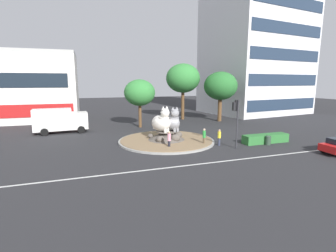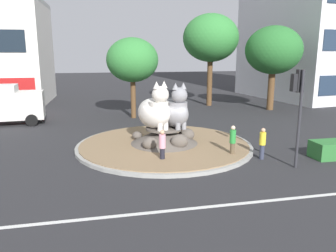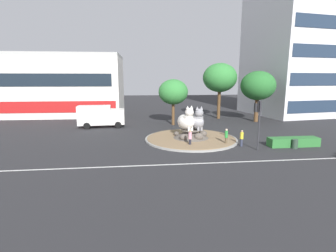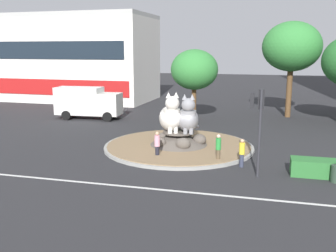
{
  "view_description": "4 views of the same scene",
  "coord_description": "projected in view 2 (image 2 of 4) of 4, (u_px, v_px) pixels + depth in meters",
  "views": [
    {
      "loc": [
        -8.46,
        -25.15,
        6.38
      ],
      "look_at": [
        -0.18,
        -1.08,
        1.89
      ],
      "focal_mm": 26.94,
      "sensor_mm": 36.0,
      "label": 1
    },
    {
      "loc": [
        -3.79,
        -18.46,
        5.4
      ],
      "look_at": [
        0.04,
        -0.87,
        1.44
      ],
      "focal_mm": 35.36,
      "sensor_mm": 36.0,
      "label": 2
    },
    {
      "loc": [
        -5.68,
        -26.87,
        6.68
      ],
      "look_at": [
        -2.66,
        -0.6,
        1.73
      ],
      "focal_mm": 26.72,
      "sensor_mm": 36.0,
      "label": 3
    },
    {
      "loc": [
        5.7,
        -24.84,
        6.71
      ],
      "look_at": [
        -0.72,
        -0.15,
        1.52
      ],
      "focal_mm": 40.59,
      "sensor_mm": 36.0,
      "label": 4
    }
  ],
  "objects": [
    {
      "name": "ground_plane",
      "position": [
        164.0,
        147.0,
        19.56
      ],
      "size": [
        160.0,
        160.0,
        0.0
      ],
      "primitive_type": "plane",
      "color": "#28282B"
    },
    {
      "name": "lane_centreline",
      "position": [
        209.0,
        207.0,
        11.9
      ],
      "size": [
        112.0,
        0.2,
        0.01
      ],
      "primitive_type": "cube",
      "color": "silver",
      "rests_on": "ground"
    },
    {
      "name": "roundabout_island",
      "position": [
        164.0,
        141.0,
        19.49
      ],
      "size": [
        10.27,
        10.27,
        1.17
      ],
      "color": "gray",
      "rests_on": "ground"
    },
    {
      "name": "cat_statue_white",
      "position": [
        155.0,
        111.0,
        18.91
      ],
      "size": [
        2.4,
        3.03,
        2.74
      ],
      "rotation": [
        0.0,
        0.0,
        -1.12
      ],
      "color": "silver",
      "rests_on": "roundabout_island"
    },
    {
      "name": "cat_statue_grey",
      "position": [
        175.0,
        111.0,
        19.18
      ],
      "size": [
        1.98,
        2.93,
        2.64
      ],
      "rotation": [
        0.0,
        0.0,
        -1.32
      ],
      "color": "gray",
      "rests_on": "roundabout_island"
    },
    {
      "name": "traffic_light_mast",
      "position": [
        298.0,
        97.0,
        15.33
      ],
      "size": [
        0.71,
        0.53,
        4.68
      ],
      "rotation": [
        0.0,
        0.0,
        1.57
      ],
      "color": "#2D2D33",
      "rests_on": "ground"
    },
    {
      "name": "broadleaf_tree_behind_island",
      "position": [
        211.0,
        38.0,
        33.65
      ],
      "size": [
        5.67,
        5.67,
        9.36
      ],
      "color": "brown",
      "rests_on": "ground"
    },
    {
      "name": "second_tree_near_tower",
      "position": [
        274.0,
        51.0,
        31.28
      ],
      "size": [
        5.32,
        5.32,
        7.98
      ],
      "color": "brown",
      "rests_on": "ground"
    },
    {
      "name": "third_tree_left",
      "position": [
        132.0,
        60.0,
        27.36
      ],
      "size": [
        4.3,
        4.3,
        6.7
      ],
      "color": "brown",
      "rests_on": "ground"
    },
    {
      "name": "pedestrian_green_shirt",
      "position": [
        233.0,
        141.0,
        17.31
      ],
      "size": [
        0.32,
        0.32,
        1.74
      ],
      "rotation": [
        0.0,
        0.0,
        1.99
      ],
      "color": "brown",
      "rests_on": "ground"
    },
    {
      "name": "pedestrian_pink_shirt",
      "position": [
        162.0,
        146.0,
        16.44
      ],
      "size": [
        0.34,
        0.34,
        1.71
      ],
      "rotation": [
        0.0,
        0.0,
        4.66
      ],
      "color": "black",
      "rests_on": "ground"
    },
    {
      "name": "pedestrian_yellow_shirt",
      "position": [
        262.0,
        143.0,
        17.11
      ],
      "size": [
        0.33,
        0.33,
        1.66
      ],
      "rotation": [
        0.0,
        0.0,
        5.64
      ],
      "color": "#33384C",
      "rests_on": "ground"
    }
  ]
}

